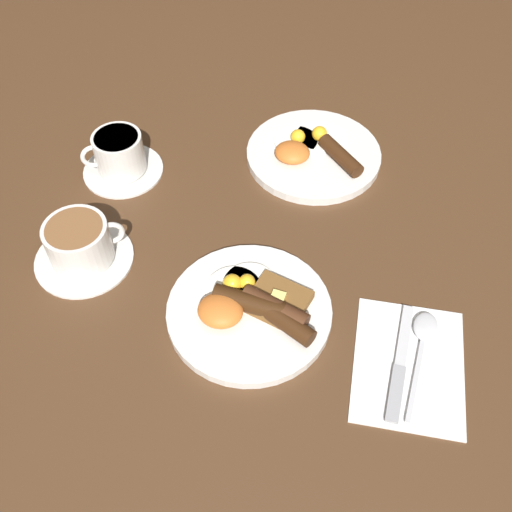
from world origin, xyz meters
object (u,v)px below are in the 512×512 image
object	(u,v)px
breakfast_plate_near	(251,308)
knife	(400,367)
teacup_far	(120,157)
teacup_near	(80,246)
spoon	(424,337)
breakfast_plate_far	(313,153)

from	to	relation	value
breakfast_plate_near	knife	world-z (taller)	breakfast_plate_near
breakfast_plate_near	teacup_far	distance (m)	0.38
teacup_far	knife	xyz separation A→B (m)	(0.52, -0.27, -0.03)
teacup_near	spoon	world-z (taller)	teacup_near
spoon	teacup_near	bearing A→B (deg)	92.42
teacup_near	spoon	size ratio (longest dim) A/B	0.87
knife	spoon	bearing A→B (deg)	-24.98
breakfast_plate_near	knife	bearing A→B (deg)	-9.28
breakfast_plate_near	spoon	size ratio (longest dim) A/B	1.36
breakfast_plate_far	teacup_near	xyz separation A→B (m)	(-0.30, -0.33, 0.02)
teacup_far	spoon	world-z (taller)	teacup_far
teacup_near	knife	size ratio (longest dim) A/B	0.83
teacup_near	teacup_far	world-z (taller)	teacup_far
teacup_near	breakfast_plate_near	bearing A→B (deg)	-6.25
teacup_far	spoon	size ratio (longest dim) A/B	0.80
breakfast_plate_near	spoon	world-z (taller)	breakfast_plate_near
teacup_far	knife	bearing A→B (deg)	-27.35
breakfast_plate_near	teacup_near	world-z (taller)	teacup_near
breakfast_plate_far	knife	size ratio (longest dim) A/B	1.31
knife	breakfast_plate_near	bearing A→B (deg)	81.57
breakfast_plate_far	teacup_far	distance (m)	0.34
knife	breakfast_plate_far	bearing A→B (deg)	28.03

